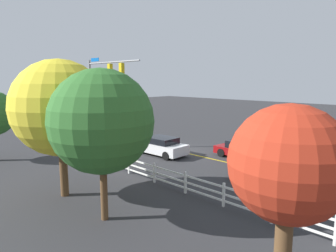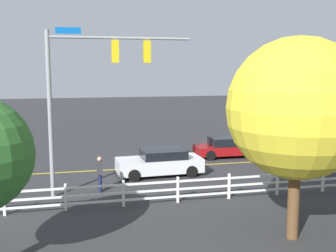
{
  "view_description": "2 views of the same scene",
  "coord_description": "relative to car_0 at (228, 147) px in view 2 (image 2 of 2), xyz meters",
  "views": [
    {
      "loc": [
        -16.4,
        17.77,
        5.85
      ],
      "look_at": [
        -0.57,
        1.78,
        2.38
      ],
      "focal_mm": 32.13,
      "sensor_mm": 36.0,
      "label": 1
    },
    {
      "loc": [
        4.87,
        23.28,
        5.8
      ],
      "look_at": [
        0.07,
        2.59,
        2.82
      ],
      "focal_mm": 44.07,
      "sensor_mm": 36.0,
      "label": 2
    }
  ],
  "objects": [
    {
      "name": "car_1",
      "position": [
        5.37,
        3.61,
        0.07
      ],
      "size": [
        4.66,
        2.15,
        1.42
      ],
      "rotation": [
        0.0,
        0.0,
        0.04
      ],
      "color": "silver",
      "rests_on": "ground_plane"
    },
    {
      "name": "car_2",
      "position": [
        -3.98,
        3.89,
        0.02
      ],
      "size": [
        4.07,
        2.0,
        1.33
      ],
      "rotation": [
        0.0,
        0.0,
        0.02
      ],
      "color": "black",
      "rests_on": "ground_plane"
    },
    {
      "name": "signal_assembly",
      "position": [
        9.16,
        6.28,
        4.63
      ],
      "size": [
        6.5,
        0.38,
        7.56
      ],
      "color": "gray",
      "rests_on": "ground_plane"
    },
    {
      "name": "white_rail_fence",
      "position": [
        2.05,
        8.36,
        -0.03
      ],
      "size": [
        26.1,
        0.1,
        1.15
      ],
      "color": "white",
      "rests_on": "ground_plane"
    },
    {
      "name": "pedestrian",
      "position": [
        8.78,
        5.97,
        0.29
      ],
      "size": [
        0.27,
        0.41,
        1.69
      ],
      "rotation": [
        0.0,
        0.0,
        0.03
      ],
      "color": "#191E3F",
      "rests_on": "ground_plane"
    },
    {
      "name": "lane_center_stripe",
      "position": [
        1.05,
        1.83,
        -0.63
      ],
      "size": [
        28.0,
        0.16,
        0.01
      ],
      "primitive_type": "cube",
      "color": "gold",
      "rests_on": "ground_plane"
    },
    {
      "name": "tree_1",
      "position": [
        2.69,
        12.9,
        3.85
      ],
      "size": [
        4.73,
        4.73,
        6.86
      ],
      "color": "brown",
      "rests_on": "ground_plane"
    },
    {
      "name": "ground_plane",
      "position": [
        5.05,
        1.83,
        -0.63
      ],
      "size": [
        120.0,
        120.0,
        0.0
      ],
      "primitive_type": "plane",
      "color": "#2D2D30"
    },
    {
      "name": "car_0",
      "position": [
        0.0,
        0.0,
        0.0
      ],
      "size": [
        4.59,
        1.99,
        1.31
      ],
      "rotation": [
        0.0,
        0.0,
        3.11
      ],
      "color": "maroon",
      "rests_on": "ground_plane"
    }
  ]
}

